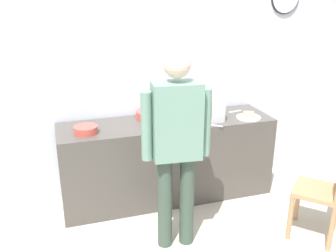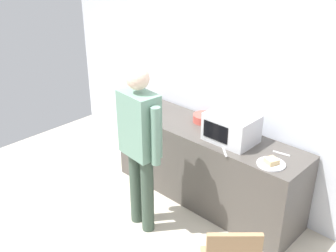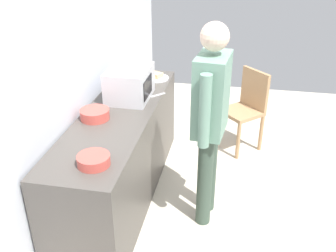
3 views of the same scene
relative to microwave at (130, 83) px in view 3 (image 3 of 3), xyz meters
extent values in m
plane|color=beige|center=(-0.26, -1.20, -1.04)|extent=(6.00, 6.00, 0.00)
cube|color=silver|center=(-0.26, 0.40, 0.26)|extent=(5.40, 0.10, 2.60)
cube|color=#4C4742|center=(-0.32, 0.02, -0.60)|extent=(2.30, 0.62, 0.89)
cube|color=silver|center=(0.00, 0.00, 0.00)|extent=(0.50, 0.38, 0.30)
cube|color=black|center=(-0.06, -0.19, 0.00)|extent=(0.30, 0.01, 0.18)
cylinder|color=white|center=(0.56, -0.14, -0.14)|extent=(0.27, 0.27, 0.01)
cube|color=tan|center=(0.56, -0.14, -0.11)|extent=(0.14, 0.14, 0.05)
cylinder|color=#C64C42|center=(-1.18, -0.07, -0.11)|extent=(0.23, 0.23, 0.07)
cylinder|color=#C64C42|center=(-0.50, 0.18, -0.11)|extent=(0.25, 0.25, 0.09)
cube|color=silver|center=(0.11, -0.25, -0.15)|extent=(0.14, 0.13, 0.01)
cube|color=silver|center=(0.53, 0.12, -0.15)|extent=(0.17, 0.05, 0.01)
cylinder|color=#384A3D|center=(-0.40, -0.83, -0.60)|extent=(0.13, 0.13, 0.87)
cylinder|color=#384A3D|center=(-0.60, -0.81, -0.60)|extent=(0.13, 0.13, 0.87)
cube|color=gray|center=(-0.50, -0.82, 0.16)|extent=(0.42, 0.28, 0.65)
cylinder|color=gray|center=(-0.25, -0.84, 0.12)|extent=(0.09, 0.09, 0.58)
cylinder|color=gray|center=(-0.75, -0.79, 0.12)|extent=(0.09, 0.09, 0.58)
sphere|color=beige|center=(-0.50, -0.82, 0.62)|extent=(0.22, 0.22, 0.22)
cylinder|color=#A87F56|center=(0.78, -0.83, -0.82)|extent=(0.04, 0.04, 0.45)
cylinder|color=#A87F56|center=(0.53, -1.08, -0.82)|extent=(0.04, 0.04, 0.45)
cylinder|color=#A87F56|center=(1.03, -1.09, -0.82)|extent=(0.04, 0.04, 0.45)
cylinder|color=#A87F56|center=(0.77, -1.33, -0.82)|extent=(0.04, 0.04, 0.45)
cube|color=#A87F56|center=(0.78, -1.08, -0.57)|extent=(0.57, 0.57, 0.04)
cube|color=#A87F56|center=(0.90, -1.21, -0.33)|extent=(0.32, 0.31, 0.45)
camera|label=1|loc=(-1.43, -3.56, 1.16)|focal=39.96mm
camera|label=2|loc=(2.07, -3.13, 1.80)|focal=42.73mm
camera|label=3|loc=(-3.31, -1.01, 1.34)|focal=41.12mm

